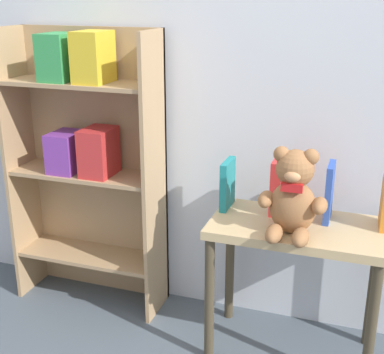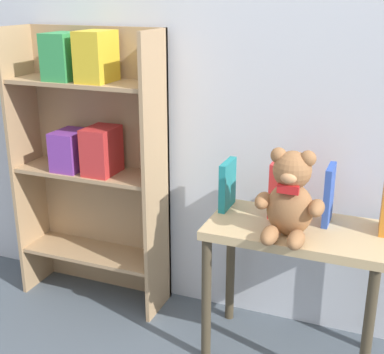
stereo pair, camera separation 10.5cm
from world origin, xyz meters
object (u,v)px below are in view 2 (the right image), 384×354
Objects in this scene: bookshelf_side at (91,148)px; teddy_bear at (290,198)px; display_table at (294,249)px; book_standing_red at (277,188)px; book_standing_blue at (329,195)px; book_standing_teal at (227,185)px.

bookshelf_side reaches higher than teddy_bear.
bookshelf_side is 1.92× the size of display_table.
display_table is 3.00× the size of book_standing_red.
book_standing_blue is (1.10, -0.05, -0.06)m from bookshelf_side.
teddy_bear reaches higher than book_standing_teal.
display_table is at bearing -15.03° from book_standing_teal.
book_standing_teal is (-0.31, 0.08, 0.20)m from display_table.
book_standing_blue is (0.10, 0.08, 0.22)m from display_table.
bookshelf_side is 1.10m from book_standing_blue.
bookshelf_side is 0.69m from book_standing_teal.
book_standing_blue is at bearing -0.10° from book_standing_teal.
teddy_bear reaches higher than book_standing_blue.
display_table is 3.33× the size of book_standing_teal.
book_standing_teal reaches higher than display_table.
teddy_bear is at bearing -123.77° from book_standing_blue.
book_standing_blue is at bearing -3.12° from book_standing_red.
book_standing_blue reaches higher than display_table.
book_standing_red is 0.21m from book_standing_blue.
book_standing_blue is at bearing -2.74° from bookshelf_side.
book_standing_red reaches higher than book_standing_teal.
bookshelf_side reaches higher than display_table.
bookshelf_side is 0.90m from book_standing_red.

